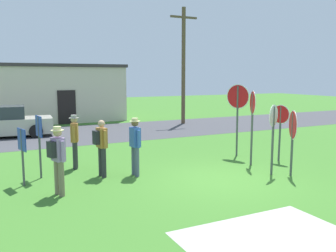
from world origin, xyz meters
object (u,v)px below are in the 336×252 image
Objects in this scene: stop_sign_nearest at (273,128)px; person_in_dark_shirt at (135,143)px; stop_sign_leaning_left at (280,123)px; person_holding_notes at (58,156)px; stop_sign_center_cluster at (293,131)px; person_on_left at (101,144)px; utility_pole at (183,64)px; parked_car_on_street at (5,123)px; stop_sign_far_back at (252,114)px; person_in_blue at (75,138)px; info_panel_middle at (39,135)px; stop_sign_tallest at (238,106)px; info_panel_leftmost at (22,147)px.

stop_sign_nearest reaches higher than person_in_dark_shirt.
person_holding_notes is at bearing -177.09° from stop_sign_leaning_left.
stop_sign_center_cluster reaches higher than person_on_left.
stop_sign_center_cluster is 1.00× the size of stop_sign_leaning_left.
utility_pole is at bearing 79.99° from stop_sign_leaning_left.
parked_car_on_street is 2.54× the size of person_in_dark_shirt.
person_in_blue is (-5.38, 2.14, -0.73)m from stop_sign_far_back.
person_in_dark_shirt is at bearing -71.03° from parked_car_on_street.
utility_pole is 3.35× the size of stop_sign_nearest.
info_panel_middle is at bearing 169.63° from stop_sign_leaning_left.
stop_sign_far_back is at bearing -177.94° from stop_sign_leaning_left.
stop_sign_tallest reaches higher than person_on_left.
stop_sign_leaning_left is 1.34m from stop_sign_far_back.
person_holding_notes is at bearing -85.22° from parked_car_on_street.
person_in_blue is 1.11× the size of info_panel_leftmost.
stop_sign_far_back is at bearing -107.38° from stop_sign_tallest.
person_holding_notes is at bearing -165.92° from stop_sign_tallest.
person_on_left is at bearing 170.28° from stop_sign_far_back.
stop_sign_far_back is at bearing -53.99° from parked_car_on_street.
person_in_dark_shirt is (-4.37, -0.85, -0.88)m from stop_sign_tallest.
info_panel_leftmost is (-10.14, -9.48, -2.65)m from utility_pole.
stop_sign_leaning_left is at bearing -4.92° from person_in_dark_shirt.
stop_sign_nearest is 1.08× the size of stop_sign_center_cluster.
person_holding_notes is 1.45m from info_panel_leftmost.
stop_sign_nearest is 0.80× the size of stop_sign_tallest.
info_panel_middle is at bearing -149.62° from person_in_blue.
stop_sign_far_back is 4.05m from person_in_dark_shirt.
stop_sign_center_cluster is 1.17× the size of person_on_left.
parked_car_on_street is (-10.28, -0.53, -3.04)m from utility_pole.
stop_sign_center_cluster is at bearing -18.97° from info_panel_leftmost.
person_in_dark_shirt is (-5.23, 0.45, -0.34)m from stop_sign_leaning_left.
person_holding_notes is at bearing 171.63° from stop_sign_nearest.
stop_sign_tallest is 7.51m from info_panel_leftmost.
parked_car_on_street is 2.08× the size of stop_sign_nearest.
utility_pole is at bearing 76.42° from stop_sign_center_cluster.
person_in_dark_shirt is 2.77m from info_panel_middle.
info_panel_middle is (-6.74, 3.05, -0.08)m from stop_sign_center_cluster.
stop_sign_leaning_left is (0.86, -1.30, -0.54)m from stop_sign_tallest.
stop_sign_leaning_left is 1.14× the size of person_holding_notes.
stop_sign_center_cluster is 4.67m from person_in_dark_shirt.
stop_sign_tallest is 5.92m from person_in_blue.
stop_sign_far_back is 1.43× the size of person_in_dark_shirt.
utility_pole is 1.61× the size of parked_car_on_street.
stop_sign_far_back is (-1.28, -0.05, 0.38)m from stop_sign_leaning_left.
person_in_dark_shirt is (3.22, -9.37, 0.30)m from parked_car_on_street.
stop_sign_leaning_left is (1.06, 1.62, -0.02)m from stop_sign_center_cluster.
stop_sign_center_cluster is 1.63m from stop_sign_far_back.
info_panel_leftmost is 0.78m from info_panel_middle.
person_on_left is at bearing -75.78° from parked_car_on_street.
info_panel_middle is at bearing 155.68° from stop_sign_center_cluster.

